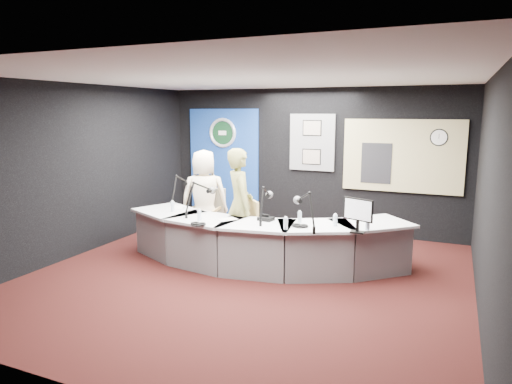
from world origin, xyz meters
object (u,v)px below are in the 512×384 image
at_px(armchair_right, 240,232).
at_px(person_woman, 240,205).
at_px(person_man, 204,197).
at_px(armchair_left, 205,217).
at_px(broadcast_desk, 258,242).

distance_m(armchair_right, person_woman, 0.45).
relative_size(person_man, person_woman, 0.95).
relative_size(armchair_right, person_woman, 0.50).
bearing_deg(armchair_left, broadcast_desk, -36.42).
bearing_deg(armchair_right, armchair_left, -162.93).
height_order(armchair_left, person_woman, person_woman).
relative_size(broadcast_desk, armchair_left, 4.77).
distance_m(armchair_left, person_woman, 1.20).
distance_m(broadcast_desk, armchair_left, 1.55).
relative_size(broadcast_desk, person_woman, 2.52).
bearing_deg(person_man, armchair_right, 121.50).
relative_size(broadcast_desk, armchair_right, 5.01).
distance_m(armchair_left, armchair_right, 1.13).
bearing_deg(person_man, armchair_left, 180.00).
xyz_separation_m(armchair_left, armchair_right, (0.97, -0.57, -0.02)).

